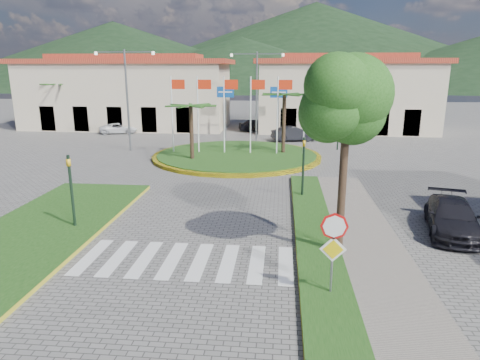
# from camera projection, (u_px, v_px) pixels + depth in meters

# --- Properties ---
(ground) EXTENTS (160.00, 160.00, 0.00)m
(ground) POSITION_uv_depth(u_px,v_px,m) (149.00, 326.00, 11.25)
(ground) COLOR slate
(ground) RESTS_ON ground
(sidewalk_right) EXTENTS (4.00, 28.00, 0.15)m
(sidewalk_right) POSITION_uv_depth(u_px,v_px,m) (368.00, 296.00, 12.59)
(sidewalk_right) COLOR gray
(sidewalk_right) RESTS_ON ground
(verge_right) EXTENTS (1.60, 28.00, 0.18)m
(verge_right) POSITION_uv_depth(u_px,v_px,m) (327.00, 294.00, 12.70)
(verge_right) COLOR #1A4614
(verge_right) RESTS_ON ground
(median_left) EXTENTS (5.00, 14.00, 0.18)m
(median_left) POSITION_uv_depth(u_px,v_px,m) (40.00, 231.00, 17.62)
(median_left) COLOR #1A4614
(median_left) RESTS_ON ground
(crosswalk) EXTENTS (8.00, 3.00, 0.01)m
(crosswalk) POSITION_uv_depth(u_px,v_px,m) (183.00, 260.00, 15.10)
(crosswalk) COLOR silver
(crosswalk) RESTS_ON ground
(roundabout_island) EXTENTS (12.70, 12.70, 6.00)m
(roundabout_island) POSITION_uv_depth(u_px,v_px,m) (237.00, 155.00, 32.38)
(roundabout_island) COLOR yellow
(roundabout_island) RESTS_ON ground
(stop_sign) EXTENTS (0.80, 0.11, 2.65)m
(stop_sign) POSITION_uv_depth(u_px,v_px,m) (333.00, 241.00, 12.23)
(stop_sign) COLOR slate
(stop_sign) RESTS_ON ground
(deciduous_tree) EXTENTS (3.60, 3.60, 6.80)m
(deciduous_tree) POSITION_uv_depth(u_px,v_px,m) (347.00, 112.00, 14.23)
(deciduous_tree) COLOR black
(deciduous_tree) RESTS_ON ground
(traffic_light_left) EXTENTS (0.15, 0.18, 3.20)m
(traffic_light_left) POSITION_uv_depth(u_px,v_px,m) (71.00, 185.00, 17.50)
(traffic_light_left) COLOR black
(traffic_light_left) RESTS_ON ground
(traffic_light_right) EXTENTS (0.15, 0.18, 3.20)m
(traffic_light_right) POSITION_uv_depth(u_px,v_px,m) (303.00, 162.00, 21.89)
(traffic_light_right) COLOR black
(traffic_light_right) RESTS_ON ground
(traffic_light_far) EXTENTS (0.18, 0.15, 3.20)m
(traffic_light_far) POSITION_uv_depth(u_px,v_px,m) (339.00, 126.00, 35.03)
(traffic_light_far) COLOR black
(traffic_light_far) RESTS_ON ground
(direction_sign_west) EXTENTS (1.60, 0.14, 5.20)m
(direction_sign_west) POSITION_uv_depth(u_px,v_px,m) (225.00, 101.00, 40.35)
(direction_sign_west) COLOR slate
(direction_sign_west) RESTS_ON ground
(direction_sign_east) EXTENTS (1.60, 0.14, 5.20)m
(direction_sign_east) POSITION_uv_depth(u_px,v_px,m) (279.00, 102.00, 39.88)
(direction_sign_east) COLOR slate
(direction_sign_east) RESTS_ON ground
(street_lamp_centre) EXTENTS (4.80, 0.16, 8.00)m
(street_lamp_centre) POSITION_uv_depth(u_px,v_px,m) (257.00, 92.00, 38.89)
(street_lamp_centre) COLOR slate
(street_lamp_centre) RESTS_ON ground
(street_lamp_west) EXTENTS (4.80, 0.16, 8.00)m
(street_lamp_west) POSITION_uv_depth(u_px,v_px,m) (127.00, 95.00, 34.06)
(street_lamp_west) COLOR slate
(street_lamp_west) RESTS_ON ground
(building_left) EXTENTS (23.32, 9.54, 8.05)m
(building_left) POSITION_uv_depth(u_px,v_px,m) (128.00, 93.00, 48.15)
(building_left) COLOR beige
(building_left) RESTS_ON ground
(building_right) EXTENTS (19.08, 9.54, 8.05)m
(building_right) POSITION_uv_depth(u_px,v_px,m) (345.00, 94.00, 45.90)
(building_right) COLOR beige
(building_right) RESTS_ON ground
(hill_far_west) EXTENTS (140.00, 140.00, 22.00)m
(hill_far_west) POSITION_uv_depth(u_px,v_px,m) (115.00, 55.00, 148.39)
(hill_far_west) COLOR black
(hill_far_west) RESTS_ON ground
(hill_far_mid) EXTENTS (180.00, 180.00, 30.00)m
(hill_far_mid) POSITION_uv_depth(u_px,v_px,m) (315.00, 45.00, 160.04)
(hill_far_mid) COLOR black
(hill_far_mid) RESTS_ON ground
(hill_near_back) EXTENTS (110.00, 110.00, 16.00)m
(hill_near_back) POSITION_uv_depth(u_px,v_px,m) (241.00, 63.00, 135.29)
(hill_near_back) COLOR black
(hill_near_back) RESTS_ON ground
(white_van) EXTENTS (4.12, 2.81, 1.05)m
(white_van) POSITION_uv_depth(u_px,v_px,m) (119.00, 128.00, 44.24)
(white_van) COLOR white
(white_van) RESTS_ON ground
(car_dark_a) EXTENTS (4.05, 2.47, 1.29)m
(car_dark_a) POSITION_uv_depth(u_px,v_px,m) (257.00, 125.00, 45.88)
(car_dark_a) COLOR black
(car_dark_a) RESTS_ON ground
(car_dark_b) EXTENTS (4.37, 2.51, 1.36)m
(car_dark_b) POSITION_uv_depth(u_px,v_px,m) (294.00, 134.00, 39.58)
(car_dark_b) COLOR black
(car_dark_b) RESTS_ON ground
(car_side_right) EXTENTS (2.82, 4.90, 1.33)m
(car_side_right) POSITION_uv_depth(u_px,v_px,m) (452.00, 217.00, 17.54)
(car_side_right) COLOR black
(car_side_right) RESTS_ON ground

